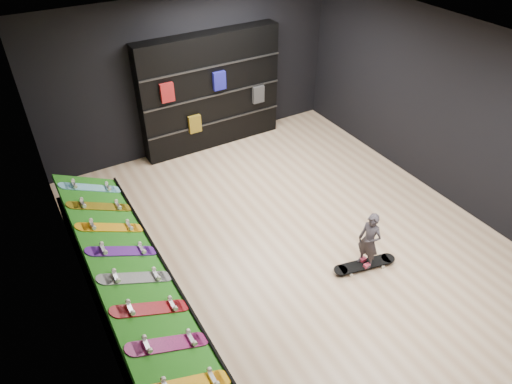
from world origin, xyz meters
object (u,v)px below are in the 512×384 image
back_shelving (211,92)px  floor_skateboard (364,266)px  child (367,250)px  display_rack (130,292)px

back_shelving → floor_skateboard: 4.53m
back_shelving → floor_skateboard: size_ratio=2.93×
child → display_rack: bearing=-123.9°
display_rack → back_shelving: (2.84, 3.32, 0.90)m
back_shelving → child: size_ratio=5.29×
display_rack → child: 3.33m
child → floor_skateboard: bearing=-105.3°
back_shelving → child: back_shelving is taller
back_shelving → display_rack: bearing=-130.6°
display_rack → floor_skateboard: bearing=-18.6°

